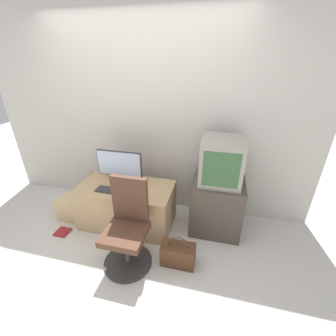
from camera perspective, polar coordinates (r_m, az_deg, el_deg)
ground_plane at (r=2.65m, az=-14.59°, el=-23.82°), size 12.00×12.00×0.00m
wall_back at (r=3.01m, az=-5.81°, el=12.84°), size 4.40×0.05×2.60m
desk at (r=2.99m, az=-10.37°, el=-9.24°), size 1.17×0.60×0.56m
side_stand at (r=2.89m, az=12.19°, el=-9.29°), size 0.61×0.53×0.68m
main_monitor at (r=2.84m, az=-12.23°, el=0.41°), size 0.58×0.20×0.42m
keyboard at (r=2.78m, az=-14.50°, el=-5.46°), size 0.35×0.14×0.01m
mouse at (r=2.70m, az=-10.20°, el=-5.94°), size 0.05×0.03×0.03m
crt_tv at (r=2.61m, az=13.46°, el=1.75°), size 0.47×0.49×0.52m
office_chair at (r=2.43m, az=-10.26°, el=-15.49°), size 0.51×0.51×0.96m
cardboard_box_lower at (r=3.36m, az=-23.32°, el=-9.44°), size 0.33×0.24×0.30m
handbag at (r=2.55m, az=2.58°, el=-21.04°), size 0.36×0.18×0.37m
book at (r=3.24m, az=-25.19°, el=-14.48°), size 0.16×0.16×0.02m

